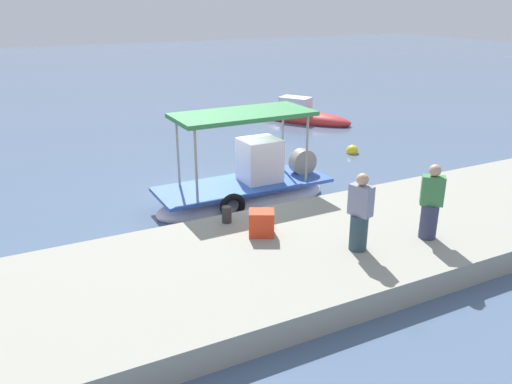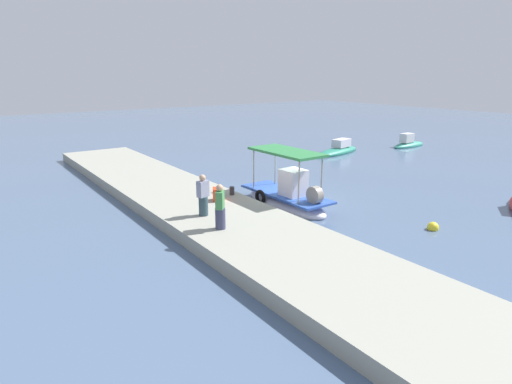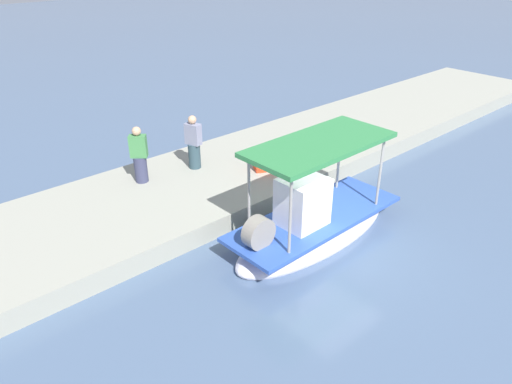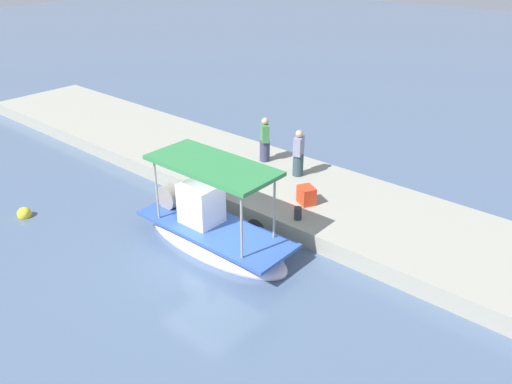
{
  "view_description": "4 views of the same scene",
  "coord_description": "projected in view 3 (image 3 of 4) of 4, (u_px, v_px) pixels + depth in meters",
  "views": [
    {
      "loc": [
        -5.9,
        -13.11,
        5.66
      ],
      "look_at": [
        -0.05,
        -1.65,
        0.84
      ],
      "focal_mm": 36.13,
      "sensor_mm": 36.0,
      "label": 1
    },
    {
      "loc": [
        15.74,
        -13.16,
        6.28
      ],
      "look_at": [
        -0.06,
        -1.97,
        0.89
      ],
      "focal_mm": 30.14,
      "sensor_mm": 36.0,
      "label": 2
    },
    {
      "loc": [
        8.65,
        6.78,
        7.11
      ],
      "look_at": [
        0.75,
        -2.09,
        0.89
      ],
      "focal_mm": 34.15,
      "sensor_mm": 36.0,
      "label": 3
    },
    {
      "loc": [
        -9.45,
        8.92,
        8.55
      ],
      "look_at": [
        0.54,
        -2.68,
        0.84
      ],
      "focal_mm": 36.37,
      "sensor_mm": 36.0,
      "label": 4
    }
  ],
  "objects": [
    {
      "name": "cargo_crate",
      "position": [
        264.0,
        161.0,
        15.35
      ],
      "size": [
        0.72,
        0.67,
        0.59
      ],
      "primitive_type": "cube",
      "rotation": [
        0.0,
        0.0,
        2.66
      ],
      "color": "red",
      "rests_on": "dock_quay"
    },
    {
      "name": "fisherman_near_bollard",
      "position": [
        140.0,
        157.0,
        14.39
      ],
      "size": [
        0.55,
        0.55,
        1.74
      ],
      "color": "#383B58",
      "rests_on": "dock_quay"
    },
    {
      "name": "dock_quay",
      "position": [
        226.0,
        177.0,
        15.67
      ],
      "size": [
        36.0,
        4.71,
        0.56
      ],
      "primitive_type": "cube",
      "color": "#9A9A8B",
      "rests_on": "ground_plane"
    },
    {
      "name": "main_fishing_boat",
      "position": [
        312.0,
        223.0,
        12.75
      ],
      "size": [
        5.34,
        1.99,
        3.08
      ],
      "color": "silver",
      "rests_on": "ground_plane"
    },
    {
      "name": "fisherman_by_crate",
      "position": [
        194.0,
        145.0,
        15.28
      ],
      "size": [
        0.48,
        0.55,
        1.74
      ],
      "color": "#2E4650",
      "rests_on": "dock_quay"
    },
    {
      "name": "mooring_bollard",
      "position": [
        296.0,
        170.0,
        14.96
      ],
      "size": [
        0.24,
        0.24,
        0.4
      ],
      "primitive_type": "cylinder",
      "color": "#2D2D33",
      "rests_on": "dock_quay"
    },
    {
      "name": "ground_plane",
      "position": [
        330.0,
        240.0,
        12.88
      ],
      "size": [
        120.0,
        120.0,
        0.0
      ],
      "primitive_type": "plane",
      "color": "slate"
    }
  ]
}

